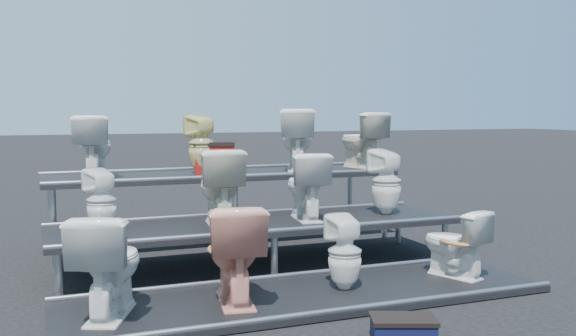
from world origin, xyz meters
name	(u,v)px	position (x,y,z in m)	size (l,w,h in m)	color
ground	(258,266)	(0.00, 0.00, 0.00)	(80.00, 80.00, 0.00)	black
tier_front	(308,296)	(0.00, -1.30, 0.03)	(4.20, 1.20, 0.06)	black
tier_mid	(258,244)	(0.00, 0.00, 0.23)	(4.20, 1.20, 0.46)	black
tier_back	(224,208)	(0.00, 1.30, 0.43)	(4.20, 1.20, 0.86)	black
toilet_0	(108,264)	(-1.65, -1.30, 0.46)	(0.45, 0.78, 0.80)	white
toilet_1	(234,252)	(-0.66, -1.30, 0.47)	(0.46, 0.80, 0.81)	#ED9E89
toilet_2	(345,252)	(0.35, -1.30, 0.39)	(0.29, 0.30, 0.65)	white
toilet_3	(454,243)	(1.50, -1.30, 0.38)	(0.36, 0.63, 0.64)	white
toilet_4	(101,201)	(-1.57, 0.00, 0.77)	(0.28, 0.28, 0.61)	white
toilet_5	(220,187)	(-0.41, 0.00, 0.85)	(0.44, 0.77, 0.78)	beige
toilet_6	(306,186)	(0.54, 0.00, 0.82)	(0.40, 0.71, 0.72)	white
toilet_7	(386,182)	(1.52, 0.00, 0.83)	(0.33, 0.34, 0.73)	white
toilet_8	(94,147)	(-1.51, 1.30, 1.21)	(0.39, 0.69, 0.71)	white
toilet_9	(202,144)	(-0.27, 1.30, 1.22)	(0.32, 0.33, 0.72)	#D9D186
toilet_10	(297,140)	(0.97, 1.30, 1.25)	(0.44, 0.76, 0.78)	white
toilet_11	(362,140)	(1.90, 1.30, 1.23)	(0.41, 0.72, 0.74)	beige
red_crate	(214,159)	(-0.11, 1.32, 1.03)	(0.46, 0.37, 0.33)	maroon
step_stool	(403,332)	(0.21, -2.49, 0.08)	(0.43, 0.26, 0.16)	black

